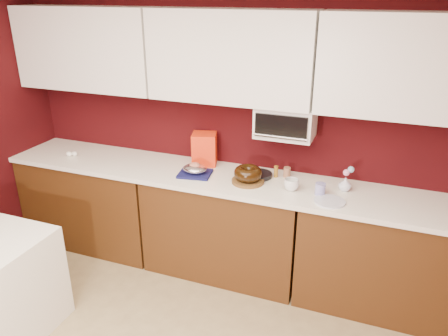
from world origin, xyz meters
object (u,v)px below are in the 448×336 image
foil_ham_nest (195,169)px  flower_vase (345,183)px  toaster_oven (286,121)px  pandoro_box (204,149)px  coffee_mug (291,184)px  bundt_cake (248,173)px  blue_jar (320,189)px

foil_ham_nest → flower_vase: bearing=6.4°
toaster_oven → pandoro_box: size_ratio=1.60×
pandoro_box → coffee_mug: 0.88m
toaster_oven → flower_vase: size_ratio=3.83×
bundt_cake → pandoro_box: pandoro_box is taller
pandoro_box → blue_jar: size_ratio=3.03×
foil_ham_nest → toaster_oven: bearing=17.5°
foil_ham_nest → blue_jar: 1.03m
pandoro_box → bundt_cake: bearing=-43.5°
coffee_mug → bundt_cake: bearing=177.4°
flower_vase → bundt_cake: bearing=-170.4°
foil_ham_nest → blue_jar: (1.03, -0.01, -0.01)m
toaster_oven → bundt_cake: bearing=-138.2°
toaster_oven → flower_vase: toaster_oven is taller
blue_jar → foil_ham_nest: bearing=179.4°
toaster_oven → bundt_cake: (-0.23, -0.21, -0.40)m
toaster_oven → foil_ham_nest: size_ratio=2.26×
toaster_oven → coffee_mug: 0.49m
coffee_mug → flower_vase: 0.41m
toaster_oven → pandoro_box: (-0.71, 0.03, -0.33)m
toaster_oven → blue_jar: toaster_oven is taller
coffee_mug → blue_jar: 0.22m
coffee_mug → flower_vase: (0.38, 0.14, 0.00)m
toaster_oven → coffee_mug: (0.12, -0.23, -0.42)m
bundt_cake → pandoro_box: 0.54m
coffee_mug → flower_vase: flower_vase is taller
bundt_cake → foil_ham_nest: bearing=-178.9°
foil_ham_nest → bundt_cake: bearing=1.1°
toaster_oven → blue_jar: bearing=-33.9°
toaster_oven → flower_vase: bearing=-9.5°
toaster_oven → bundt_cake: 0.50m
blue_jar → flower_vase: 0.22m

